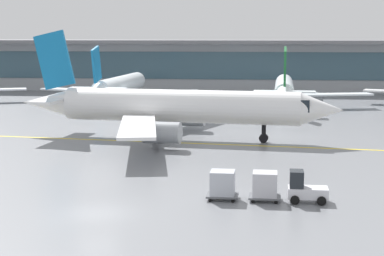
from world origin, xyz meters
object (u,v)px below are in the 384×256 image
(gate_airplane_3, at_px, (284,88))
(baggage_tug, at_px, (304,189))
(taxiing_regional_jet, at_px, (177,107))
(cargo_dolly_lead, at_px, (265,185))
(cargo_dolly_trailing, at_px, (223,184))
(gate_airplane_2, at_px, (120,86))

(gate_airplane_3, height_order, baggage_tug, gate_airplane_3)
(taxiing_regional_jet, bearing_deg, baggage_tug, -57.97)
(baggage_tug, distance_m, cargo_dolly_lead, 2.59)
(baggage_tug, bearing_deg, cargo_dolly_lead, 180.00)
(gate_airplane_3, xyz_separation_m, cargo_dolly_trailing, (-6.19, -54.42, -1.71))
(cargo_dolly_lead, bearing_deg, gate_airplane_2, 112.62)
(gate_airplane_3, xyz_separation_m, taxiing_regional_jet, (-12.24, -30.75, 0.63))
(taxiing_regional_jet, relative_size, baggage_tug, 12.99)
(baggage_tug, distance_m, cargo_dolly_trailing, 5.40)
(gate_airplane_2, height_order, baggage_tug, gate_airplane_2)
(taxiing_regional_jet, bearing_deg, cargo_dolly_trailing, -69.32)
(taxiing_regional_jet, distance_m, cargo_dolly_lead, 25.44)
(gate_airplane_2, distance_m, gate_airplane_3, 25.61)
(gate_airplane_3, relative_size, baggage_tug, 10.56)
(gate_airplane_2, relative_size, cargo_dolly_trailing, 13.02)
(gate_airplane_3, distance_m, cargo_dolly_lead, 54.62)
(gate_airplane_3, xyz_separation_m, baggage_tug, (-0.79, -54.55, -1.87))
(baggage_tug, bearing_deg, gate_airplane_3, 90.56)
(baggage_tug, relative_size, cargo_dolly_lead, 1.23)
(cargo_dolly_trailing, bearing_deg, gate_airplane_3, 84.91)
(cargo_dolly_lead, bearing_deg, taxiing_regional_jet, 111.87)
(cargo_dolly_lead, bearing_deg, baggage_tug, -0.00)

